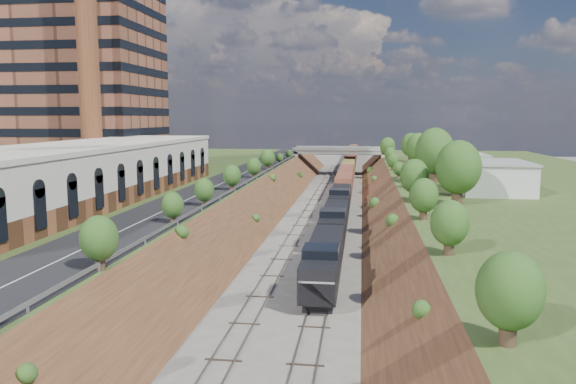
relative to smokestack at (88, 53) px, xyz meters
name	(u,v)px	position (x,y,z in m)	size (l,w,h in m)	color
platform_left	(123,195)	(3.00, 4.00, -22.50)	(44.00, 180.00, 5.00)	#364D1F
platform_right	(544,203)	(69.00, 4.00, -22.50)	(44.00, 180.00, 5.00)	#364D1F
embankment_left	(255,213)	(25.00, 4.00, -25.00)	(7.07, 180.00, 7.07)	brown
embankment_right	(394,216)	(47.00, 4.00, -25.00)	(7.07, 180.00, 7.07)	brown
rail_left_track	(307,214)	(33.40, 4.00, -24.91)	(1.58, 180.00, 0.18)	gray
rail_right_track	(340,214)	(38.60, 4.00, -24.91)	(1.58, 180.00, 0.18)	gray
road	(227,181)	(20.50, 4.00, -19.95)	(8.00, 180.00, 0.10)	black
guardrail	(252,179)	(24.60, 3.80, -19.45)	(0.10, 171.00, 0.70)	#99999E
commercial_building	(85,172)	(8.00, -18.00, -16.49)	(14.30, 62.30, 7.00)	brown
highrise_tower	(87,19)	(-8.00, 16.00, 7.88)	(22.00, 22.00, 53.90)	brown
smokestack	(88,53)	(0.00, 0.00, 0.00)	(3.20, 3.20, 40.00)	brown
overpass	(340,156)	(36.00, 66.00, -20.08)	(24.50, 8.30, 7.40)	gray
white_building_near	(492,178)	(59.50, -4.00, -18.00)	(9.00, 12.00, 4.00)	silver
white_building_far	(460,166)	(59.00, 18.00, -18.20)	(8.00, 10.00, 3.60)	silver
tree_right_large	(458,168)	(53.00, -16.00, -15.62)	(5.25, 5.25, 7.61)	#473323
tree_left_crest	(160,211)	(24.20, -36.00, -17.96)	(2.45, 2.45, 3.55)	#473323
freight_train	(348,169)	(38.60, 53.70, -22.40)	(2.99, 184.66, 4.55)	black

